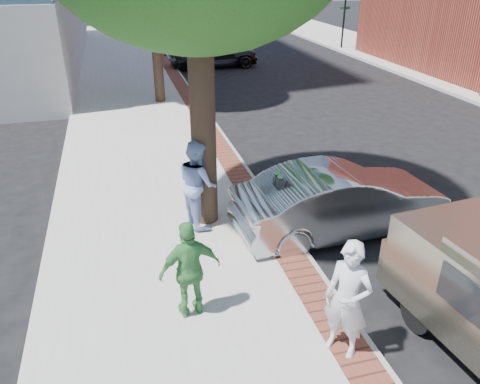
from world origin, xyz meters
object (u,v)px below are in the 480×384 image
object	(u,v)px
person_gray	(348,300)
person_green	(190,270)
bg_car	(214,52)
sedan_silver	(341,201)
parking_meter	(278,191)
person_officer	(198,183)

from	to	relation	value
person_gray	person_green	world-z (taller)	person_gray
bg_car	person_green	bearing A→B (deg)	162.91
sedan_silver	person_green	bearing A→B (deg)	115.58
parking_meter	bg_car	world-z (taller)	parking_meter
person_green	sedan_silver	xyz separation A→B (m)	(3.55, 1.95, -0.24)
parking_meter	bg_car	size ratio (longest dim) A/B	0.31
sedan_silver	bg_car	distance (m)	17.87
person_officer	person_green	distance (m)	2.92
parking_meter	person_gray	world-z (taller)	person_gray
person_officer	sedan_silver	bearing A→B (deg)	-119.41
person_green	sedan_silver	distance (m)	4.06
person_officer	bg_car	distance (m)	17.40
sedan_silver	bg_car	size ratio (longest dim) A/B	0.96
sedan_silver	bg_car	bearing A→B (deg)	-6.62
parking_meter	sedan_silver	world-z (taller)	parking_meter
parking_meter	sedan_silver	bearing A→B (deg)	3.12
person_green	person_gray	bearing A→B (deg)	137.39
parking_meter	bg_car	xyz separation A→B (m)	(2.54, 17.92, -0.39)
parking_meter	person_gray	bearing A→B (deg)	-91.66
person_officer	person_green	size ratio (longest dim) A/B	1.14
person_gray	person_officer	bearing A→B (deg)	158.59
parking_meter	bg_car	distance (m)	18.10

